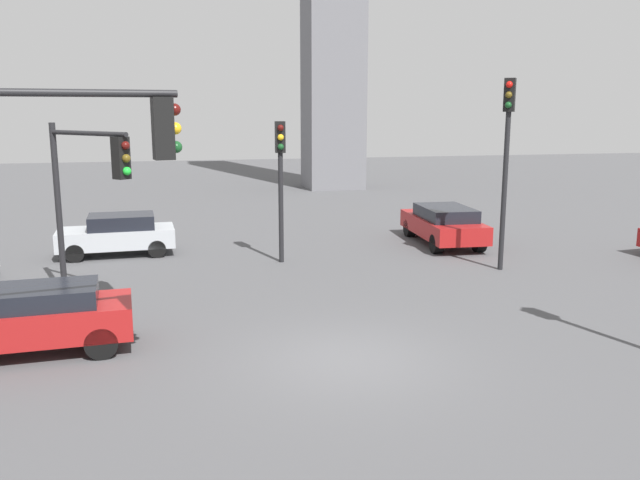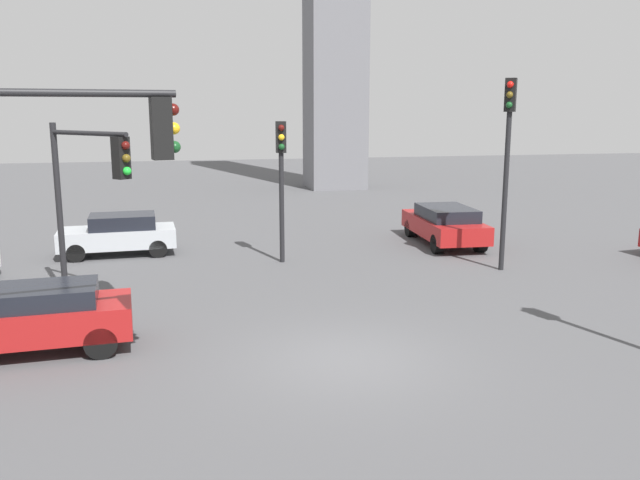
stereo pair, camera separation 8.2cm
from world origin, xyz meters
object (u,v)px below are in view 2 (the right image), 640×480
object	(u,v)px
car_2	(34,317)
car_4	(119,234)
traffic_light_4	(281,164)
car_6	(445,224)
traffic_light_3	(34,179)
traffic_light_2	(89,178)
traffic_light_1	(508,140)

from	to	relation	value
car_2	car_4	distance (m)	9.46
traffic_light_4	car_6	size ratio (longest dim) A/B	0.97
car_4	car_6	size ratio (longest dim) A/B	0.83
traffic_light_3	traffic_light_4	xyz separation A→B (m)	(5.50, 10.42, -0.72)
traffic_light_3	car_4	bearing A→B (deg)	79.11
traffic_light_2	car_4	xyz separation A→B (m)	(0.11, 6.18, -2.58)
traffic_light_2	car_6	xyz separation A→B (m)	(11.94, 5.45, -2.55)
traffic_light_2	car_6	distance (m)	13.37
traffic_light_3	car_4	distance (m)	13.16
traffic_light_1	car_4	distance (m)	13.37
traffic_light_3	car_6	bearing A→B (deg)	34.89
traffic_light_3	car_6	world-z (taller)	traffic_light_3
traffic_light_1	traffic_light_3	xyz separation A→B (m)	(-12.11, -7.85, -0.11)
car_2	traffic_light_1	bearing A→B (deg)	-164.61
traffic_light_2	car_2	world-z (taller)	traffic_light_2
traffic_light_1	traffic_light_3	bearing A→B (deg)	-21.42
car_6	car_4	bearing A→B (deg)	89.66
traffic_light_4	car_4	xyz separation A→B (m)	(-5.37, 2.34, -2.51)
traffic_light_4	car_4	size ratio (longest dim) A/B	1.16
traffic_light_1	traffic_light_3	world-z (taller)	traffic_light_1
traffic_light_3	car_2	world-z (taller)	traffic_light_3
car_4	car_6	distance (m)	11.85
traffic_light_3	car_6	distance (m)	17.26
traffic_light_2	traffic_light_3	bearing A→B (deg)	-41.13
car_2	car_6	bearing A→B (deg)	-149.62
traffic_light_3	car_2	size ratio (longest dim) A/B	1.36
traffic_light_1	traffic_light_2	bearing A→B (deg)	-48.39
traffic_light_2	traffic_light_4	bearing A→B (deg)	84.05
traffic_light_3	car_6	xyz separation A→B (m)	(11.96, 12.03, -3.20)
traffic_light_4	traffic_light_2	bearing A→B (deg)	-50.85
traffic_light_1	traffic_light_4	bearing A→B (deg)	-75.66
car_2	car_4	size ratio (longest dim) A/B	1.03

